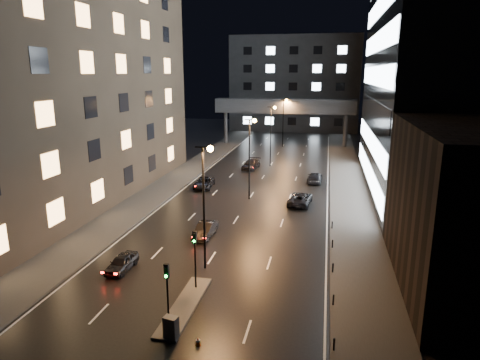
{
  "coord_description": "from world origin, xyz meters",
  "views": [
    {
      "loc": [
        9.21,
        -22.88,
        15.5
      ],
      "look_at": [
        0.07,
        21.89,
        4.0
      ],
      "focal_mm": 32.0,
      "sensor_mm": 36.0,
      "label": 1
    }
  ],
  "objects": [
    {
      "name": "streetlight_near",
      "position": [
        0.16,
        8.0,
        6.5
      ],
      "size": [
        1.45,
        0.5,
        10.15
      ],
      "color": "black",
      "rests_on": "ground"
    },
    {
      "name": "ground",
      "position": [
        0.0,
        40.0,
        0.0
      ],
      "size": [
        160.0,
        160.0,
        0.0
      ],
      "primitive_type": "plane",
      "color": "black",
      "rests_on": "ground"
    },
    {
      "name": "bollard_row",
      "position": [
        10.2,
        6.5,
        0.45
      ],
      "size": [
        0.12,
        25.12,
        0.9
      ],
      "color": "black",
      "rests_on": "ground"
    },
    {
      "name": "car_toward_b",
      "position": [
        7.81,
        38.34,
        0.72
      ],
      "size": [
        2.16,
        5.04,
        1.45
      ],
      "primitive_type": "imported",
      "rotation": [
        0.0,
        0.0,
        3.12
      ],
      "color": "black",
      "rests_on": "ground"
    },
    {
      "name": "building_far",
      "position": [
        0.0,
        98.0,
        12.5
      ],
      "size": [
        34.0,
        14.0,
        25.0
      ],
      "primitive_type": "cube",
      "color": "#333335",
      "rests_on": "ground"
    },
    {
      "name": "median_island",
      "position": [
        0.3,
        2.0,
        0.07
      ],
      "size": [
        1.6,
        8.0,
        0.15
      ],
      "primitive_type": "cube",
      "color": "#383533",
      "rests_on": "ground"
    },
    {
      "name": "building_right_low",
      "position": [
        20.0,
        9.0,
        6.0
      ],
      "size": [
        10.0,
        18.0,
        12.0
      ],
      "primitive_type": "cube",
      "color": "black",
      "rests_on": "ground"
    },
    {
      "name": "streetlight_far",
      "position": [
        0.16,
        68.0,
        6.5
      ],
      "size": [
        1.45,
        0.5,
        10.15
      ],
      "color": "black",
      "rests_on": "ground"
    },
    {
      "name": "building_right_glass",
      "position": [
        25.0,
        36.0,
        22.5
      ],
      "size": [
        20.0,
        36.0,
        45.0
      ],
      "primitive_type": "cube",
      "color": "black",
      "rests_on": "ground"
    },
    {
      "name": "traffic_signal_near",
      "position": [
        0.3,
        4.49,
        3.09
      ],
      "size": [
        0.28,
        0.34,
        4.4
      ],
      "color": "black",
      "rests_on": "median_island"
    },
    {
      "name": "car_toward_a",
      "position": [
        6.46,
        27.0,
        0.75
      ],
      "size": [
        2.97,
        5.58,
        1.49
      ],
      "primitive_type": "imported",
      "rotation": [
        0.0,
        0.0,
        3.05
      ],
      "color": "black",
      "rests_on": "ground"
    },
    {
      "name": "traffic_signal_far",
      "position": [
        0.3,
        -1.01,
        3.09
      ],
      "size": [
        0.28,
        0.34,
        4.4
      ],
      "color": "black",
      "rests_on": "median_island"
    },
    {
      "name": "car_away_c",
      "position": [
        -7.13,
        32.18,
        0.7
      ],
      "size": [
        2.64,
        5.19,
        1.41
      ],
      "primitive_type": "imported",
      "rotation": [
        0.0,
        0.0,
        0.06
      ],
      "color": "black",
      "rests_on": "ground"
    },
    {
      "name": "building_left",
      "position": [
        -22.5,
        24.0,
        20.0
      ],
      "size": [
        15.0,
        48.0,
        40.0
      ],
      "primitive_type": "cube",
      "color": "#2D2319",
      "rests_on": "ground"
    },
    {
      "name": "car_away_b",
      "position": [
        -1.9,
        14.64,
        0.69
      ],
      "size": [
        1.63,
        4.25,
        1.38
      ],
      "primitive_type": "imported",
      "rotation": [
        0.0,
        0.0,
        -0.04
      ],
      "color": "black",
      "rests_on": "ground"
    },
    {
      "name": "sidewalk_right",
      "position": [
        12.5,
        35.0,
        0.07
      ],
      "size": [
        5.0,
        110.0,
        0.15
      ],
      "primitive_type": "cube",
      "color": "#383533",
      "rests_on": "ground"
    },
    {
      "name": "streetlight_mid_a",
      "position": [
        0.16,
        28.0,
        6.5
      ],
      "size": [
        1.45,
        0.5,
        10.15
      ],
      "color": "black",
      "rests_on": "ground"
    },
    {
      "name": "car_away_a",
      "position": [
        -6.49,
        6.33,
        0.64
      ],
      "size": [
        1.63,
        3.79,
        1.27
      ],
      "primitive_type": "imported",
      "rotation": [
        0.0,
        0.0,
        -0.03
      ],
      "color": "black",
      "rests_on": "ground"
    },
    {
      "name": "sidewalk_left",
      "position": [
        -12.5,
        35.0,
        0.07
      ],
      "size": [
        5.0,
        110.0,
        0.15
      ],
      "primitive_type": "cube",
      "color": "#383533",
      "rests_on": "ground"
    },
    {
      "name": "skybridge",
      "position": [
        0.0,
        70.0,
        8.34
      ],
      "size": [
        30.0,
        3.0,
        10.0
      ],
      "color": "#333335",
      "rests_on": "ground"
    },
    {
      "name": "car_away_d",
      "position": [
        -2.8,
        45.19,
        0.77
      ],
      "size": [
        2.73,
        5.49,
        1.53
      ],
      "primitive_type": "imported",
      "rotation": [
        0.0,
        0.0,
        -0.11
      ],
      "color": "black",
      "rests_on": "ground"
    },
    {
      "name": "utility_cabinet",
      "position": [
        0.7,
        -1.7,
        0.83
      ],
      "size": [
        0.92,
        0.71,
        1.36
      ],
      "primitive_type": "cube",
      "rotation": [
        0.0,
        0.0,
        -0.18
      ],
      "color": "#494A4C",
      "rests_on": "median_island"
    },
    {
      "name": "cone_a",
      "position": [
        2.42,
        -1.91,
        0.25
      ],
      "size": [
        0.36,
        0.36,
        0.51
      ],
      "primitive_type": "cone",
      "rotation": [
        0.0,
        0.0,
        -0.08
      ],
      "color": "#F05E0C",
      "rests_on": "ground"
    },
    {
      "name": "streetlight_mid_b",
      "position": [
        0.16,
        48.0,
        6.5
      ],
      "size": [
        1.45,
        0.5,
        10.15
      ],
      "color": "black",
      "rests_on": "ground"
    }
  ]
}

